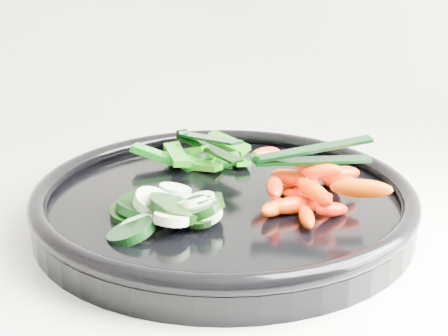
{
  "coord_description": "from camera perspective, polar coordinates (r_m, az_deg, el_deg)",
  "views": [
    {
      "loc": [
        0.31,
        1.08,
        1.19
      ],
      "look_at": [
        0.32,
        1.65,
        0.99
      ],
      "focal_mm": 50.0,
      "sensor_mm": 36.0,
      "label": 1
    }
  ],
  "objects": [
    {
      "name": "cucumber_pile",
      "position": [
        0.57,
        -5.27,
        -3.77
      ],
      "size": [
        0.12,
        0.11,
        0.04
      ],
      "color": "black",
      "rests_on": "veggie_tray"
    },
    {
      "name": "pepper_pile",
      "position": [
        0.7,
        -2.59,
        1.01
      ],
      "size": [
        0.14,
        0.1,
        0.04
      ],
      "color": "#136009",
      "rests_on": "veggie_tray"
    },
    {
      "name": "veggie_tray",
      "position": [
        0.62,
        -0.0,
        -3.02
      ],
      "size": [
        0.46,
        0.46,
        0.04
      ],
      "color": "black",
      "rests_on": "counter"
    },
    {
      "name": "tong_carrot",
      "position": [
        0.59,
        7.81,
        1.19
      ],
      "size": [
        0.11,
        0.02,
        0.02
      ],
      "color": "black",
      "rests_on": "carrot_pile"
    },
    {
      "name": "tong_pepper",
      "position": [
        0.7,
        -1.62,
        2.35
      ],
      "size": [
        0.08,
        0.1,
        0.02
      ],
      "color": "black",
      "rests_on": "pepper_pile"
    },
    {
      "name": "carrot_pile",
      "position": [
        0.6,
        7.72,
        -1.72
      ],
      "size": [
        0.12,
        0.14,
        0.05
      ],
      "color": "#FF1500",
      "rests_on": "veggie_tray"
    }
  ]
}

